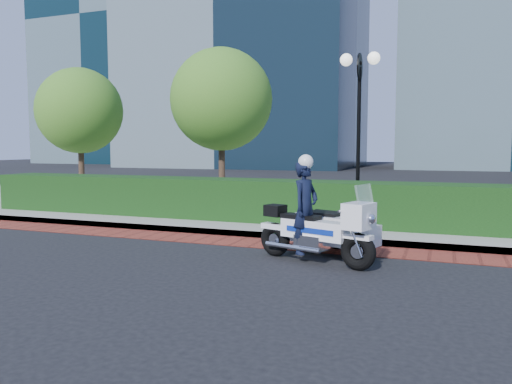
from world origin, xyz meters
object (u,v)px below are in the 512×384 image
(tree_a, at_px, (80,111))
(tree_b, at_px, (221,100))
(police_motorcycle, at_px, (320,223))
(lamppost, at_px, (359,108))

(tree_a, height_order, tree_b, tree_b)
(tree_b, distance_m, police_motorcycle, 8.03)
(lamppost, xyz_separation_m, tree_a, (-10.00, 1.30, 0.26))
(tree_a, bearing_deg, lamppost, -7.41)
(tree_a, distance_m, police_motorcycle, 12.02)
(tree_b, bearing_deg, lamppost, -16.11)
(tree_a, bearing_deg, police_motorcycle, -30.46)
(lamppost, distance_m, tree_a, 10.09)
(lamppost, distance_m, tree_b, 4.71)
(lamppost, bearing_deg, tree_a, 172.59)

